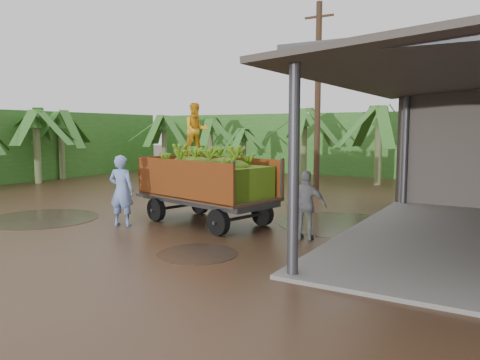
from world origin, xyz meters
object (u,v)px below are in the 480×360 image
object	(u,v)px
utility_pole	(318,98)
man_grey	(306,205)
man_blue	(121,191)
banana_trailer	(207,180)

from	to	relation	value
utility_pole	man_grey	bearing A→B (deg)	-70.25
man_grey	utility_pole	bearing A→B (deg)	-78.36
man_blue	utility_pole	bearing A→B (deg)	-120.83
banana_trailer	utility_pole	distance (m)	7.69
banana_trailer	utility_pole	bearing A→B (deg)	100.01
banana_trailer	man_blue	bearing A→B (deg)	-126.85
banana_trailer	man_grey	bearing A→B (deg)	5.82
man_blue	man_grey	size ratio (longest dim) A/B	1.17
man_grey	utility_pole	xyz separation A→B (m)	(-2.74, 7.63, 3.05)
man_grey	utility_pole	size ratio (longest dim) A/B	0.22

